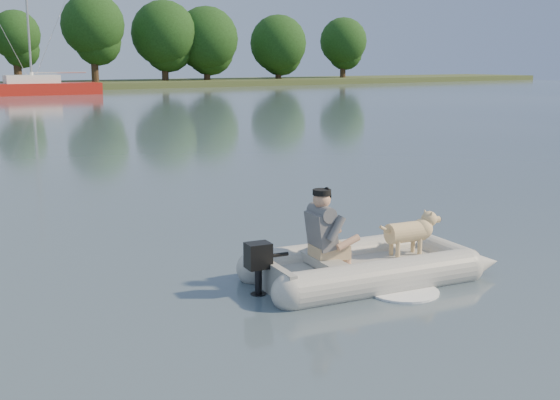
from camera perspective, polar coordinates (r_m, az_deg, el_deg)
water at (r=8.68m, az=6.63°, el=-6.46°), size 160.00×160.00×0.00m
dinghy at (r=8.63m, az=7.26°, el=-2.98°), size 4.62×3.57×1.24m
man at (r=8.32m, az=3.50°, el=-2.24°), size 0.72×0.65×0.96m
dog at (r=8.99m, az=10.20°, el=-2.88°), size 0.86×0.42×0.55m
outboard_motor at (r=8.03m, az=-1.78°, el=-5.79°), size 0.40×0.31×0.70m
sailboat at (r=58.32m, az=-19.02°, el=8.62°), size 9.29×3.50×12.49m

